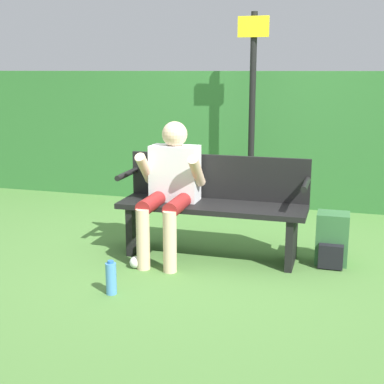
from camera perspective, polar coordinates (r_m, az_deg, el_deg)
ground_plane at (r=4.75m, az=2.09°, el=-6.86°), size 40.00×40.00×0.00m
hedge_back at (r=6.65m, az=6.78°, el=5.82°), size 12.00×0.58×1.59m
park_bench at (r=4.67m, az=2.32°, el=-1.35°), size 1.62×0.47×0.87m
person_seated at (r=4.60m, az=-2.30°, el=1.03°), size 0.56×0.66×1.17m
backpack at (r=4.67m, az=14.71°, el=-4.98°), size 0.26×0.31×0.44m
water_bottle at (r=3.99m, az=-8.62°, el=-9.07°), size 0.08×0.08×0.26m
signpost at (r=5.97m, az=6.43°, el=9.26°), size 0.33×0.09×2.21m
parked_car at (r=19.07m, az=-3.71°, el=9.86°), size 4.37×2.19×1.23m
litter_crumple at (r=4.49m, az=-6.03°, el=-7.46°), size 0.10×0.10×0.10m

